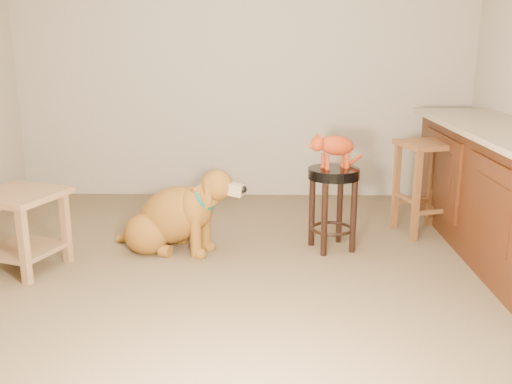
{
  "coord_description": "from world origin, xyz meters",
  "views": [
    {
      "loc": [
        0.23,
        -3.67,
        1.52
      ],
      "look_at": [
        0.15,
        0.4,
        0.45
      ],
      "focal_mm": 40.0,
      "sensor_mm": 36.0,
      "label": 1
    }
  ],
  "objects_px": {
    "side_table": "(20,219)",
    "tabby_kitten": "(333,147)",
    "wood_stool": "(425,186)",
    "golden_retriever": "(174,217)",
    "padded_stool": "(333,192)"
  },
  "relations": [
    {
      "from": "side_table",
      "to": "tabby_kitten",
      "type": "height_order",
      "value": "tabby_kitten"
    },
    {
      "from": "wood_stool",
      "to": "golden_retriever",
      "type": "distance_m",
      "value": 2.02
    },
    {
      "from": "padded_stool",
      "to": "tabby_kitten",
      "type": "height_order",
      "value": "tabby_kitten"
    },
    {
      "from": "padded_stool",
      "to": "wood_stool",
      "type": "relative_size",
      "value": 0.82
    },
    {
      "from": "padded_stool",
      "to": "tabby_kitten",
      "type": "relative_size",
      "value": 1.46
    },
    {
      "from": "golden_retriever",
      "to": "tabby_kitten",
      "type": "distance_m",
      "value": 1.29
    },
    {
      "from": "padded_stool",
      "to": "golden_retriever",
      "type": "distance_m",
      "value": 1.2
    },
    {
      "from": "padded_stool",
      "to": "tabby_kitten",
      "type": "xyz_separation_m",
      "value": [
        -0.01,
        -0.0,
        0.34
      ]
    },
    {
      "from": "golden_retriever",
      "to": "wood_stool",
      "type": "bearing_deg",
      "value": 30.48
    },
    {
      "from": "side_table",
      "to": "tabby_kitten",
      "type": "xyz_separation_m",
      "value": [
        2.16,
        0.44,
        0.42
      ]
    },
    {
      "from": "padded_stool",
      "to": "side_table",
      "type": "xyz_separation_m",
      "value": [
        -2.17,
        -0.44,
        -0.08
      ]
    },
    {
      "from": "side_table",
      "to": "padded_stool",
      "type": "bearing_deg",
      "value": 11.56
    },
    {
      "from": "golden_retriever",
      "to": "tabby_kitten",
      "type": "relative_size",
      "value": 2.41
    },
    {
      "from": "side_table",
      "to": "wood_stool",
      "type": "bearing_deg",
      "value": 15.73
    },
    {
      "from": "padded_stool",
      "to": "side_table",
      "type": "relative_size",
      "value": 0.92
    }
  ]
}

